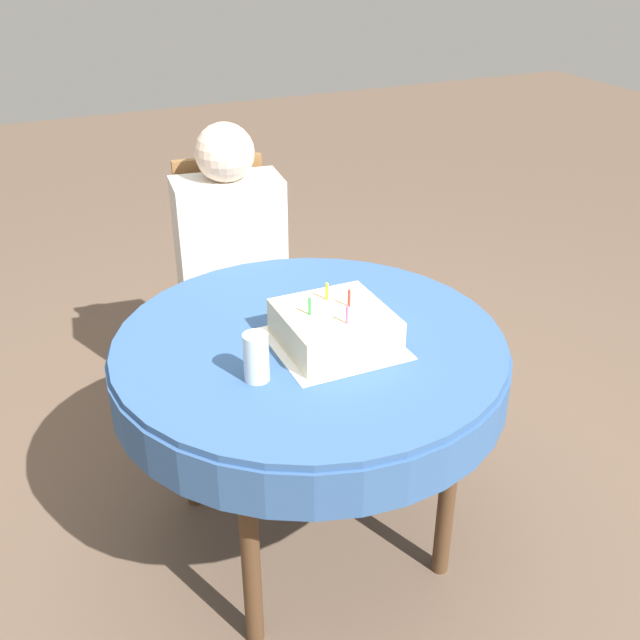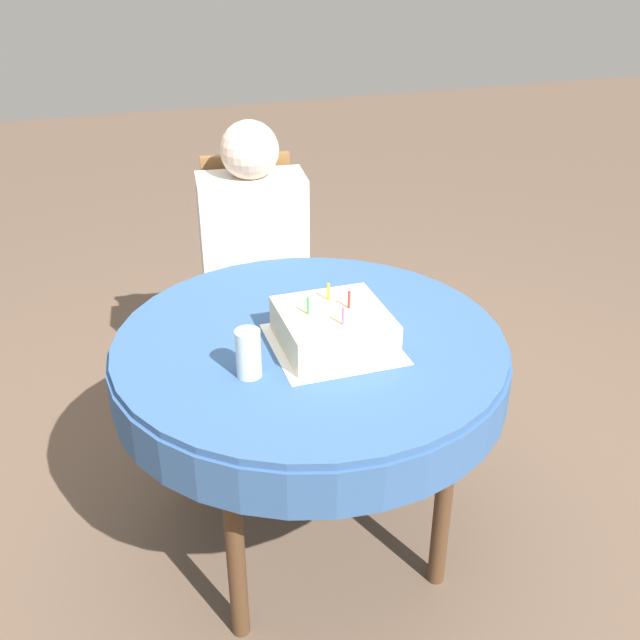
{
  "view_description": "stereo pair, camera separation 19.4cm",
  "coord_description": "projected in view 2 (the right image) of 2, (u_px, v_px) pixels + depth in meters",
  "views": [
    {
      "loc": [
        -0.71,
        -1.64,
        1.77
      ],
      "look_at": [
        0.03,
        -0.02,
        0.79
      ],
      "focal_mm": 42.0,
      "sensor_mm": 36.0,
      "label": 1
    },
    {
      "loc": [
        -0.53,
        -1.71,
        1.77
      ],
      "look_at": [
        0.03,
        -0.02,
        0.79
      ],
      "focal_mm": 42.0,
      "sensor_mm": 36.0,
      "label": 2
    }
  ],
  "objects": [
    {
      "name": "birthday_cake",
      "position": [
        333.0,
        328.0,
        2.01
      ],
      "size": [
        0.28,
        0.28,
        0.15
      ],
      "color": "beige",
      "rests_on": "dining_table"
    },
    {
      "name": "chair",
      "position": [
        253.0,
        279.0,
        2.92
      ],
      "size": [
        0.41,
        0.41,
        0.97
      ],
      "rotation": [
        0.0,
        0.0,
        -0.11
      ],
      "color": "brown",
      "rests_on": "ground_plane"
    },
    {
      "name": "ground_plane",
      "position": [
        311.0,
        532.0,
        2.42
      ],
      "size": [
        12.0,
        12.0,
        0.0
      ],
      "primitive_type": "plane",
      "color": "brown"
    },
    {
      "name": "dining_table",
      "position": [
        310.0,
        364.0,
        2.11
      ],
      "size": [
        1.11,
        1.11,
        0.73
      ],
      "color": "#335689",
      "rests_on": "ground_plane"
    },
    {
      "name": "person",
      "position": [
        254.0,
        246.0,
        2.75
      ],
      "size": [
        0.41,
        0.33,
        1.14
      ],
      "rotation": [
        0.0,
        0.0,
        -0.11
      ],
      "color": "beige",
      "rests_on": "ground_plane"
    },
    {
      "name": "napkin",
      "position": [
        333.0,
        344.0,
        2.04
      ],
      "size": [
        0.33,
        0.33,
        0.0
      ],
      "color": "white",
      "rests_on": "dining_table"
    },
    {
      "name": "drinking_glass",
      "position": [
        248.0,
        353.0,
        1.87
      ],
      "size": [
        0.06,
        0.06,
        0.13
      ],
      "color": "silver",
      "rests_on": "dining_table"
    }
  ]
}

